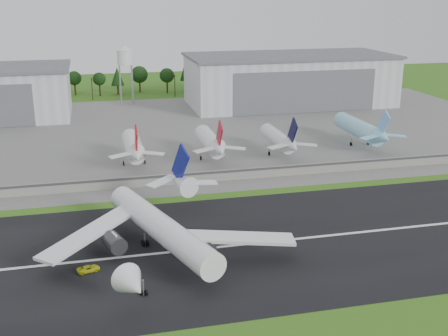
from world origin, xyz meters
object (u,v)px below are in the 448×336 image
object	(u,v)px
main_airliner	(161,234)
ground_vehicle	(89,269)
parked_jet_red_b	(212,143)
parked_jet_red_a	(134,148)
parked_jet_skyblue	(362,130)
parked_jet_navy	(280,140)

from	to	relation	value
main_airliner	ground_vehicle	bearing A→B (deg)	-2.36
main_airliner	parked_jet_red_b	xyz separation A→B (m)	(25.87, 67.00, 1.44)
main_airliner	parked_jet_red_b	bearing A→B (deg)	-129.88
parked_jet_red_a	parked_jet_red_b	distance (m)	26.09
main_airliner	parked_jet_skyblue	bearing A→B (deg)	-158.15
parked_jet_navy	parked_jet_skyblue	xyz separation A→B (m)	(33.65, 5.08, 0.46)
main_airliner	parked_jet_navy	world-z (taller)	main_airliner
main_airliner	ground_vehicle	xyz separation A→B (m)	(-15.71, -4.63, -4.14)
parked_jet_navy	parked_jet_red_b	bearing A→B (deg)	179.86
parked_jet_red_a	ground_vehicle	bearing A→B (deg)	-102.21
parked_jet_navy	main_airliner	bearing A→B (deg)	-126.95
main_airliner	ground_vehicle	distance (m)	16.90
parked_jet_red_b	parked_jet_skyblue	world-z (taller)	parked_jet_skyblue
parked_jet_navy	parked_jet_skyblue	size ratio (longest dim) A/B	0.84
parked_jet_skyblue	parked_jet_red_a	bearing A→B (deg)	-176.59
ground_vehicle	main_airliner	bearing A→B (deg)	-90.17
ground_vehicle	parked_jet_skyblue	bearing A→B (deg)	-69.03
parked_jet_red_a	parked_jet_red_b	size ratio (longest dim) A/B	1.00
ground_vehicle	parked_jet_red_b	size ratio (longest dim) A/B	0.15
ground_vehicle	parked_jet_red_a	xyz separation A→B (m)	(15.49, 71.62, 5.58)
ground_vehicle	parked_jet_skyblue	world-z (taller)	parked_jet_skyblue
parked_jet_red_a	parked_jet_skyblue	distance (m)	84.36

